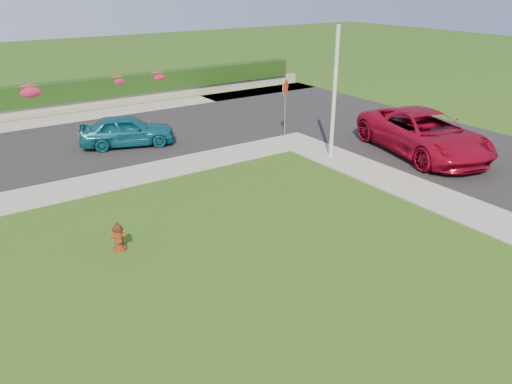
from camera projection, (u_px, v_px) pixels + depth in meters
ground at (297, 277)px, 12.54m from camera, size 120.00×120.00×0.00m
street_right at (455, 150)px, 21.78m from camera, size 8.00×32.00×0.04m
curb_corner at (294, 141)px, 23.00m from camera, size 2.00×2.00×0.04m
sidewalk_beyond at (59, 120)px, 26.47m from camera, size 34.00×2.00×0.04m
retaining_wall at (51, 109)px, 27.50m from camera, size 34.00×0.40×0.60m
hedge at (48, 93)px, 27.24m from camera, size 32.00×0.90×1.10m
fire_hydrant at (119, 237)px, 13.64m from camera, size 0.44×0.41×0.84m
suv_red at (424, 133)px, 20.95m from camera, size 4.49×7.04×1.81m
sedan_teal at (127, 130)px, 22.09m from camera, size 4.40×2.89×1.39m
utility_pole at (334, 94)px, 19.98m from camera, size 0.16×0.16×5.32m
stop_sign at (285, 94)px, 22.66m from camera, size 0.64×0.43×2.77m
flower_clump_d at (29, 91)px, 26.57m from camera, size 1.54×0.99×0.77m
flower_clump_e at (117, 81)px, 29.05m from camera, size 1.27×0.81×0.63m
flower_clump_f at (157, 77)px, 30.36m from camera, size 1.32×0.85×0.66m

